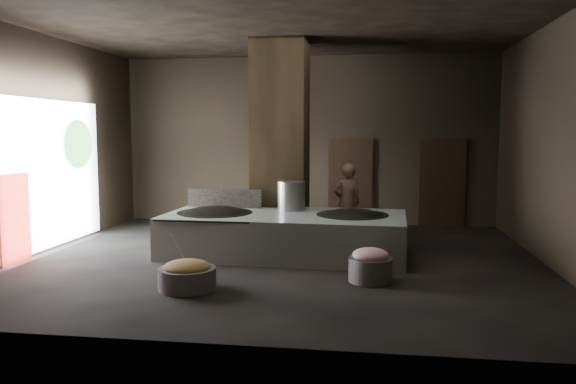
% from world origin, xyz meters
% --- Properties ---
extents(floor, '(10.00, 9.00, 0.10)m').
position_xyz_m(floor, '(0.00, 0.00, -0.05)').
color(floor, black).
rests_on(floor, ground).
extents(ceiling, '(10.00, 9.00, 0.10)m').
position_xyz_m(ceiling, '(0.00, 0.00, 4.55)').
color(ceiling, black).
rests_on(ceiling, back_wall).
extents(back_wall, '(10.00, 0.10, 4.50)m').
position_xyz_m(back_wall, '(0.00, 4.55, 2.25)').
color(back_wall, black).
rests_on(back_wall, ground).
extents(front_wall, '(10.00, 0.10, 4.50)m').
position_xyz_m(front_wall, '(0.00, -4.55, 2.25)').
color(front_wall, black).
rests_on(front_wall, ground).
extents(left_wall, '(0.10, 9.00, 4.50)m').
position_xyz_m(left_wall, '(-5.05, 0.00, 2.25)').
color(left_wall, black).
rests_on(left_wall, ground).
extents(right_wall, '(0.10, 9.00, 4.50)m').
position_xyz_m(right_wall, '(5.05, 0.00, 2.25)').
color(right_wall, black).
rests_on(right_wall, ground).
extents(pillar, '(1.20, 1.20, 4.50)m').
position_xyz_m(pillar, '(-0.30, 1.90, 2.25)').
color(pillar, black).
rests_on(pillar, ground).
extents(hearth_platform, '(4.88, 2.50, 0.83)m').
position_xyz_m(hearth_platform, '(0.03, 0.42, 0.42)').
color(hearth_platform, silver).
rests_on(hearth_platform, ground).
extents(platform_cap, '(4.68, 2.25, 0.03)m').
position_xyz_m(platform_cap, '(0.03, 0.42, 0.82)').
color(platform_cap, black).
rests_on(platform_cap, hearth_platform).
extents(wok_left, '(1.51, 1.51, 0.42)m').
position_xyz_m(wok_left, '(-1.42, 0.37, 0.75)').
color(wok_left, black).
rests_on(wok_left, hearth_platform).
extents(wok_left_rim, '(1.54, 1.54, 0.05)m').
position_xyz_m(wok_left_rim, '(-1.42, 0.37, 0.82)').
color(wok_left_rim, black).
rests_on(wok_left_rim, hearth_platform).
extents(wok_right, '(1.40, 1.40, 0.40)m').
position_xyz_m(wok_right, '(1.38, 0.47, 0.75)').
color(wok_right, black).
rests_on(wok_right, hearth_platform).
extents(wok_right_rim, '(1.44, 1.44, 0.05)m').
position_xyz_m(wok_right_rim, '(1.38, 0.47, 0.82)').
color(wok_right_rim, black).
rests_on(wok_right_rim, hearth_platform).
extents(stock_pot, '(0.58, 0.58, 0.62)m').
position_xyz_m(stock_pot, '(0.08, 0.97, 1.13)').
color(stock_pot, '#9A9CA1').
rests_on(stock_pot, hearth_platform).
extents(splash_guard, '(1.67, 0.14, 0.42)m').
position_xyz_m(splash_guard, '(-1.42, 1.17, 1.03)').
color(splash_guard, black).
rests_on(splash_guard, hearth_platform).
extents(cook, '(0.74, 0.59, 1.77)m').
position_xyz_m(cook, '(1.20, 1.98, 0.89)').
color(cook, '#885E45').
rests_on(cook, ground).
extents(veg_basin, '(1.13, 1.13, 0.34)m').
position_xyz_m(veg_basin, '(-1.12, -2.30, 0.17)').
color(veg_basin, slate).
rests_on(veg_basin, ground).
extents(veg_fill, '(0.75, 0.75, 0.23)m').
position_xyz_m(veg_fill, '(-1.12, -2.30, 0.35)').
color(veg_fill, olive).
rests_on(veg_fill, veg_basin).
extents(ladle, '(0.26, 0.29, 0.65)m').
position_xyz_m(ladle, '(-1.27, -2.15, 0.55)').
color(ladle, '#9A9CA1').
rests_on(ladle, veg_basin).
extents(meat_basin, '(0.83, 0.83, 0.40)m').
position_xyz_m(meat_basin, '(1.74, -1.43, 0.20)').
color(meat_basin, slate).
rests_on(meat_basin, ground).
extents(meat_fill, '(0.60, 0.60, 0.23)m').
position_xyz_m(meat_fill, '(1.74, -1.43, 0.45)').
color(meat_fill, '#D27E8E').
rests_on(meat_fill, meat_basin).
extents(doorway_near, '(1.18, 0.08, 2.38)m').
position_xyz_m(doorway_near, '(1.20, 4.45, 1.10)').
color(doorway_near, black).
rests_on(doorway_near, ground).
extents(doorway_near_glow, '(0.84, 0.04, 1.99)m').
position_xyz_m(doorway_near_glow, '(1.27, 4.49, 1.05)').
color(doorway_near_glow, '#8C6647').
rests_on(doorway_near_glow, ground).
extents(doorway_far, '(1.18, 0.08, 2.38)m').
position_xyz_m(doorway_far, '(3.60, 4.45, 1.10)').
color(doorway_far, black).
rests_on(doorway_far, ground).
extents(doorway_far_glow, '(0.74, 0.04, 1.75)m').
position_xyz_m(doorway_far_glow, '(3.40, 4.46, 1.05)').
color(doorway_far_glow, '#8C6647').
rests_on(doorway_far_glow, ground).
extents(left_opening, '(0.04, 4.20, 3.10)m').
position_xyz_m(left_opening, '(-4.95, 0.20, 1.60)').
color(left_opening, white).
rests_on(left_opening, ground).
extents(pavilion_sliver, '(0.05, 0.90, 1.70)m').
position_xyz_m(pavilion_sliver, '(-4.88, -1.10, 0.85)').
color(pavilion_sliver, maroon).
rests_on(pavilion_sliver, ground).
extents(tree_silhouette, '(0.28, 1.10, 1.10)m').
position_xyz_m(tree_silhouette, '(-4.85, 1.30, 2.20)').
color(tree_silhouette, '#194714').
rests_on(tree_silhouette, left_opening).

